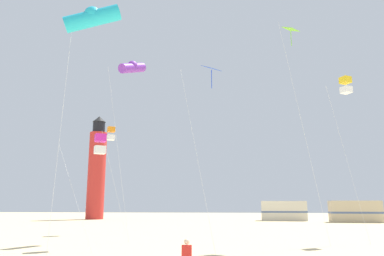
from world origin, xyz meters
The scene contains 11 objects.
kite_flyer_standing centered at (0.68, 6.40, 0.61)m, with size 0.35×0.51×1.16m.
kite_box_orange centered at (-8.09, 23.63, 8.32)m, with size 2.10×2.10×8.91m.
kite_diamond_lime centered at (6.41, 16.54, 13.10)m, with size 2.37×1.97×14.06m.
kite_diamond_blue centered at (1.18, 13.01, 9.51)m, with size 2.39×2.39×10.15m.
kite_box_magenta centered at (-5.27, 13.49, 5.74)m, with size 2.88×2.62×6.32m.
kite_box_gold centered at (10.12, 18.22, 10.28)m, with size 1.81×1.81×10.88m.
kite_tube_cyan centered at (-3.62, 7.31, 10.32)m, with size 2.59×1.94×11.02m.
kite_tube_violet centered at (-4.82, 18.12, 12.16)m, with size 2.49×2.93×12.87m.
lighthouse_distant centered at (-19.75, 51.69, 7.84)m, with size 2.80×2.80×16.80m.
rv_van_cream centered at (9.54, 49.46, 1.39)m, with size 6.59×2.78×2.80m.
rv_van_tan centered at (18.25, 45.35, 1.39)m, with size 6.54×2.64×2.80m.
Camera 1 is at (2.34, -7.09, 2.33)m, focal length 34.89 mm.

